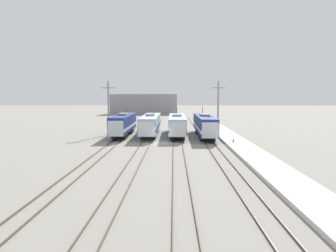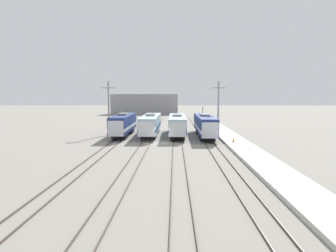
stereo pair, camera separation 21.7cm
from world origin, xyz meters
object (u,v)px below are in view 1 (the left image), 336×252
locomotive_center_right (177,125)px  catenary_tower_right (218,107)px  locomotive_far_right (205,125)px  catenary_tower_left (108,107)px  locomotive_far_left (123,124)px  locomotive_center_left (150,124)px  traffic_cone (233,140)px

locomotive_center_right → catenary_tower_right: 8.68m
locomotive_center_right → locomotive_far_right: bearing=-18.2°
catenary_tower_left → locomotive_far_left: bearing=-26.8°
locomotive_far_left → catenary_tower_right: bearing=4.9°
locomotive_center_left → locomotive_center_right: (5.15, -0.31, -0.03)m
catenary_tower_right → locomotive_center_right: bearing=-173.4°
locomotive_far_left → catenary_tower_right: 18.62m
locomotive_far_right → catenary_tower_left: size_ratio=1.89×
locomotive_far_left → locomotive_center_left: (5.15, 0.95, -0.08)m
locomotive_far_right → catenary_tower_left: (-18.55, 2.62, 3.24)m
locomotive_center_right → locomotive_far_right: size_ratio=0.99×
traffic_cone → catenary_tower_left: bearing=151.3°
locomotive_center_right → locomotive_far_left: bearing=-176.5°
locomotive_center_right → catenary_tower_left: (-13.39, 0.93, 3.31)m
locomotive_far_left → catenary_tower_left: size_ratio=1.67×
locomotive_center_left → traffic_cone: locomotive_center_left is taller
catenary_tower_right → traffic_cone: bearing=-86.1°
locomotive_center_right → locomotive_center_left: bearing=176.5°
locomotive_center_left → locomotive_center_right: locomotive_center_right is taller
locomotive_far_right → traffic_cone: (3.65, -9.52, -1.50)m
locomotive_far_right → catenary_tower_right: 5.03m
locomotive_center_right → locomotive_far_right: 5.42m
locomotive_far_left → catenary_tower_left: 4.71m
catenary_tower_right → traffic_cone: 13.05m
locomotive_center_right → catenary_tower_right: bearing=6.6°
catenary_tower_left → catenary_tower_right: (21.36, 0.00, 0.00)m
catenary_tower_left → traffic_cone: catenary_tower_left is taller
locomotive_center_right → catenary_tower_left: catenary_tower_left is taller
locomotive_center_right → traffic_cone: (8.80, -11.21, -1.43)m
locomotive_far_left → catenary_tower_left: bearing=153.2°
locomotive_far_right → traffic_cone: size_ratio=32.01×
catenary_tower_left → traffic_cone: 25.73m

